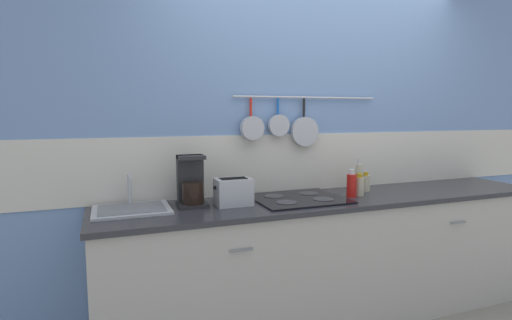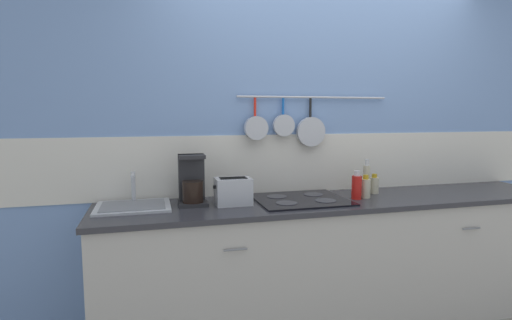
{
  "view_description": "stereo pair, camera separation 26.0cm",
  "coord_description": "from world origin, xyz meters",
  "px_view_note": "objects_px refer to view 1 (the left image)",
  "views": [
    {
      "loc": [
        -1.54,
        -2.42,
        1.5
      ],
      "look_at": [
        -0.63,
        0.0,
        1.2
      ],
      "focal_mm": 28.0,
      "sensor_mm": 36.0,
      "label": 1
    },
    {
      "loc": [
        -1.29,
        -2.5,
        1.5
      ],
      "look_at": [
        -0.63,
        0.0,
        1.2
      ],
      "focal_mm": 28.0,
      "sensor_mm": 36.0,
      "label": 2
    }
  ],
  "objects_px": {
    "bottle_vinegar": "(365,183)",
    "coffee_maker": "(191,185)",
    "bottle_hot_sauce": "(359,186)",
    "toaster": "(233,192)",
    "bottle_olive_oil": "(351,185)",
    "bottle_sesame_oil": "(359,177)"
  },
  "relations": [
    {
      "from": "bottle_olive_oil",
      "to": "bottle_vinegar",
      "type": "relative_size",
      "value": 1.36
    },
    {
      "from": "coffee_maker",
      "to": "bottle_olive_oil",
      "type": "height_order",
      "value": "coffee_maker"
    },
    {
      "from": "toaster",
      "to": "bottle_olive_oil",
      "type": "bearing_deg",
      "value": -3.59
    },
    {
      "from": "coffee_maker",
      "to": "bottle_vinegar",
      "type": "xyz_separation_m",
      "value": [
        1.35,
        0.02,
        -0.07
      ]
    },
    {
      "from": "toaster",
      "to": "bottle_vinegar",
      "type": "distance_m",
      "value": 1.1
    },
    {
      "from": "coffee_maker",
      "to": "bottle_vinegar",
      "type": "bearing_deg",
      "value": 0.66
    },
    {
      "from": "bottle_hot_sauce",
      "to": "bottle_vinegar",
      "type": "bearing_deg",
      "value": 40.57
    },
    {
      "from": "bottle_olive_oil",
      "to": "bottle_hot_sauce",
      "type": "distance_m",
      "value": 0.09
    },
    {
      "from": "toaster",
      "to": "bottle_sesame_oil",
      "type": "xyz_separation_m",
      "value": [
        1.02,
        0.08,
        0.03
      ]
    },
    {
      "from": "bottle_hot_sauce",
      "to": "coffee_maker",
      "type": "bearing_deg",
      "value": 174.9
    },
    {
      "from": "bottle_sesame_oil",
      "to": "bottle_vinegar",
      "type": "height_order",
      "value": "bottle_sesame_oil"
    },
    {
      "from": "coffee_maker",
      "to": "toaster",
      "type": "relative_size",
      "value": 1.33
    },
    {
      "from": "bottle_hot_sauce",
      "to": "bottle_sesame_oil",
      "type": "height_order",
      "value": "bottle_sesame_oil"
    },
    {
      "from": "toaster",
      "to": "bottle_olive_oil",
      "type": "xyz_separation_m",
      "value": [
        0.87,
        -0.05,
        -0.0
      ]
    },
    {
      "from": "coffee_maker",
      "to": "bottle_hot_sauce",
      "type": "relative_size",
      "value": 2.02
    },
    {
      "from": "toaster",
      "to": "bottle_hot_sauce",
      "type": "relative_size",
      "value": 1.52
    },
    {
      "from": "bottle_vinegar",
      "to": "bottle_sesame_oil",
      "type": "bearing_deg",
      "value": -171.88
    },
    {
      "from": "coffee_maker",
      "to": "bottle_hot_sauce",
      "type": "height_order",
      "value": "coffee_maker"
    },
    {
      "from": "bottle_hot_sauce",
      "to": "bottle_vinegar",
      "type": "relative_size",
      "value": 1.12
    },
    {
      "from": "bottle_vinegar",
      "to": "coffee_maker",
      "type": "bearing_deg",
      "value": -179.34
    },
    {
      "from": "coffee_maker",
      "to": "bottle_sesame_oil",
      "type": "relative_size",
      "value": 1.27
    },
    {
      "from": "bottle_olive_oil",
      "to": "bottle_hot_sauce",
      "type": "bearing_deg",
      "value": 15.76
    }
  ]
}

